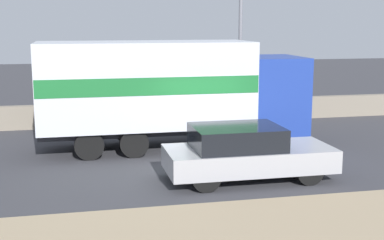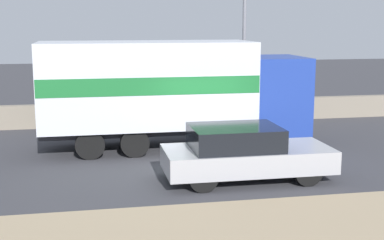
{
  "view_description": "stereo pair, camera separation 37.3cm",
  "coord_description": "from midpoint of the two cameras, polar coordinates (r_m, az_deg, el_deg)",
  "views": [
    {
      "loc": [
        -3.65,
        -13.8,
        4.01
      ],
      "look_at": [
        -0.43,
        0.83,
        1.25
      ],
      "focal_mm": 50.0,
      "sensor_mm": 36.0,
      "label": 1
    },
    {
      "loc": [
        -3.28,
        -13.88,
        4.01
      ],
      "look_at": [
        -0.43,
        0.83,
        1.25
      ],
      "focal_mm": 50.0,
      "sensor_mm": 36.0,
      "label": 2
    }
  ],
  "objects": [
    {
      "name": "stone_wall_backdrop",
      "position": [
        21.33,
        -2.88,
        0.83
      ],
      "size": [
        60.0,
        0.35,
        0.89
      ],
      "color": "gray",
      "rests_on": "ground_plane"
    },
    {
      "name": "box_truck",
      "position": [
        16.97,
        -3.28,
        3.44
      ],
      "size": [
        8.43,
        2.52,
        3.4
      ],
      "color": "navy",
      "rests_on": "ground_plane"
    },
    {
      "name": "ground_plane",
      "position": [
        14.82,
        1.6,
        -5.25
      ],
      "size": [
        80.0,
        80.0,
        0.0
      ],
      "primitive_type": "plane",
      "color": "#38383D"
    },
    {
      "name": "street_lamp",
      "position": [
        20.87,
        4.66,
        8.88
      ],
      "size": [
        0.56,
        0.28,
        5.84
      ],
      "color": "slate",
      "rests_on": "ground_plane"
    },
    {
      "name": "car_hatchback",
      "position": [
        13.73,
        4.92,
        -3.47
      ],
      "size": [
        4.27,
        1.82,
        1.41
      ],
      "color": "#9E9EA3",
      "rests_on": "ground_plane"
    }
  ]
}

